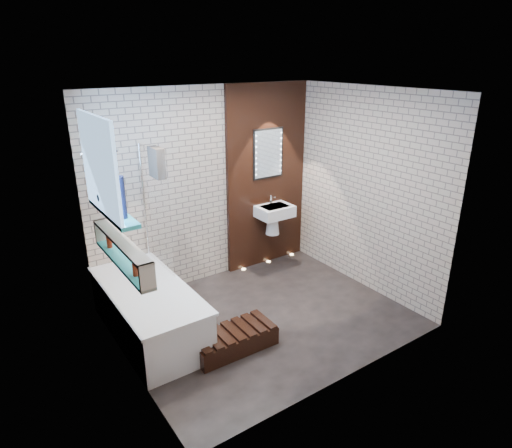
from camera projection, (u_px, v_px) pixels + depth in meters
ground at (263, 318)px, 5.29m from camera, size 3.20×3.20×0.00m
room_shell at (264, 215)px, 4.83m from camera, size 3.24×3.20×2.60m
walnut_panel at (266, 177)px, 6.31m from camera, size 1.30×0.06×2.60m
clerestory_window at (102, 176)px, 4.05m from camera, size 0.18×1.00×0.94m
display_niche at (122, 252)px, 4.17m from camera, size 0.14×1.30×0.26m
bathtub at (149, 311)px, 4.89m from camera, size 0.79×1.74×0.70m
bath_screen at (157, 210)px, 5.06m from camera, size 0.01×0.78×1.40m
towel at (157, 163)px, 4.76m from camera, size 0.10×0.25×0.33m
shower_head at (110, 150)px, 4.62m from camera, size 0.18×0.18×0.02m
washbasin at (274, 215)px, 6.34m from camera, size 0.50×0.36×0.58m
led_mirror at (268, 154)px, 6.15m from camera, size 0.50×0.02×0.70m
walnut_step at (233, 340)px, 4.71m from camera, size 0.91×0.42×0.20m
niche_bottles at (121, 254)px, 4.22m from camera, size 0.05×0.80×0.13m
sill_vases at (111, 197)px, 4.19m from camera, size 0.21×0.53×0.39m
floor_uplights at (268, 261)px, 6.72m from camera, size 0.96×0.06×0.01m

